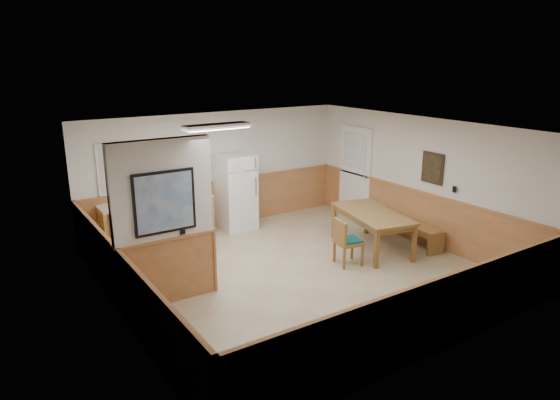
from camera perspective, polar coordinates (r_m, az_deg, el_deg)
ground at (r=8.77m, az=1.89°, el=-8.22°), size 6.00×6.00×0.00m
ceiling at (r=8.08m, az=2.05°, el=8.18°), size 6.00×6.00×0.02m
back_wall at (r=10.85m, az=-7.20°, el=3.38°), size 6.00×0.02×2.50m
right_wall at (r=10.31m, az=15.75°, el=2.23°), size 0.02×6.00×2.50m
left_wall at (r=7.13m, az=-18.23°, el=-4.07°), size 0.02×6.00×2.50m
wainscot_back at (r=11.02m, az=-7.02°, el=-0.45°), size 6.00×0.04×1.00m
wainscot_right at (r=10.49m, az=15.37°, el=-1.77°), size 0.04×6.00×1.00m
wainscot_left at (r=7.41m, az=-17.57°, el=-9.50°), size 0.04×6.00×1.00m
partition_wall at (r=7.51m, az=-13.12°, el=-2.78°), size 1.50×0.20×2.50m
kitchen_counter at (r=10.31m, az=-12.29°, el=-2.08°), size 2.20×0.61×1.00m
exterior_door at (r=11.62m, az=8.55°, el=3.17°), size 0.07×1.02×2.15m
kitchen_window at (r=10.05m, az=-18.01°, el=3.45°), size 0.80×0.04×1.00m
wall_painting at (r=10.03m, az=17.03°, el=3.51°), size 0.04×0.50×0.60m
fluorescent_fixture at (r=8.79m, az=-7.23°, el=8.35°), size 1.20×0.30×0.09m
refrigerator at (r=10.74m, az=-5.07°, el=0.91°), size 0.73×0.72×1.63m
dining_table at (r=9.71m, az=10.49°, el=-1.91°), size 1.27×1.94×0.75m
dining_bench at (r=10.40m, az=14.65°, el=-2.75°), size 0.69×1.74×0.45m
dining_chair at (r=8.95m, az=7.40°, el=-4.41°), size 0.66×0.50×0.85m
fire_extinguisher at (r=10.41m, az=-9.16°, el=1.79°), size 0.11×0.11×0.41m
soap_bottle at (r=9.86m, az=-17.36°, el=0.05°), size 0.08×0.08×0.22m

